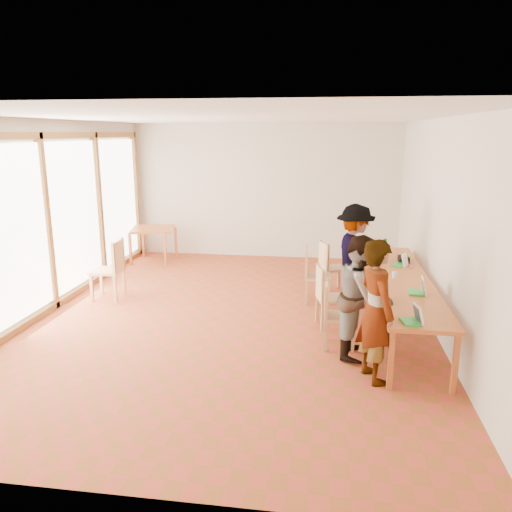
% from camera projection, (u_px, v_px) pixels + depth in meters
% --- Properties ---
extents(ground, '(8.00, 8.00, 0.00)m').
position_uv_depth(ground, '(232.00, 317.00, 7.77)').
color(ground, '#B0422A').
rests_on(ground, ground).
extents(wall_back, '(6.00, 0.10, 3.00)m').
position_uv_depth(wall_back, '(265.00, 191.00, 11.25)').
color(wall_back, beige).
rests_on(wall_back, ground).
extents(wall_front, '(6.00, 0.10, 3.00)m').
position_uv_depth(wall_front, '(125.00, 318.00, 3.57)').
color(wall_front, beige).
rests_on(wall_front, ground).
extents(wall_right, '(0.10, 8.00, 3.00)m').
position_uv_depth(wall_right, '(441.00, 227.00, 7.00)').
color(wall_right, beige).
rests_on(wall_right, ground).
extents(window_wall, '(0.10, 8.00, 3.00)m').
position_uv_depth(window_wall, '(46.00, 217.00, 7.82)').
color(window_wall, white).
rests_on(window_wall, ground).
extents(ceiling, '(6.00, 8.00, 0.04)m').
position_uv_depth(ceiling, '(230.00, 116.00, 7.05)').
color(ceiling, white).
rests_on(ceiling, wall_back).
extents(communal_table, '(0.80, 4.00, 0.75)m').
position_uv_depth(communal_table, '(401.00, 281.00, 7.23)').
color(communal_table, '#BE612A').
rests_on(communal_table, ground).
extents(side_table, '(0.90, 0.90, 0.75)m').
position_uv_depth(side_table, '(153.00, 231.00, 11.01)').
color(side_table, '#BE612A').
rests_on(side_table, ground).
extents(chair_near, '(0.41, 0.41, 0.47)m').
position_uv_depth(chair_near, '(333.00, 308.00, 6.59)').
color(chair_near, '#E1AE70').
rests_on(chair_near, ground).
extents(chair_mid, '(0.51, 0.51, 0.49)m').
position_uv_depth(chair_mid, '(326.00, 290.00, 7.26)').
color(chair_mid, '#E1AE70').
rests_on(chair_mid, ground).
extents(chair_far, '(0.44, 0.44, 0.49)m').
position_uv_depth(chair_far, '(312.00, 269.00, 8.36)').
color(chair_far, '#E1AE70').
rests_on(chair_far, ground).
extents(chair_empty, '(0.56, 0.56, 0.49)m').
position_uv_depth(chair_empty, '(329.00, 262.00, 8.84)').
color(chair_empty, '#E1AE70').
rests_on(chair_empty, ground).
extents(chair_spare, '(0.50, 0.50, 0.55)m').
position_uv_depth(chair_spare, '(113.00, 263.00, 8.49)').
color(chair_spare, '#E1AE70').
rests_on(chair_spare, ground).
extents(person_near, '(0.60, 0.71, 1.67)m').
position_uv_depth(person_near, '(376.00, 311.00, 5.63)').
color(person_near, gray).
rests_on(person_near, ground).
extents(person_mid, '(0.72, 0.85, 1.57)m').
position_uv_depth(person_mid, '(361.00, 297.00, 6.27)').
color(person_mid, gray).
rests_on(person_mid, ground).
extents(person_far, '(0.83, 1.19, 1.69)m').
position_uv_depth(person_far, '(354.00, 256.00, 8.12)').
color(person_far, gray).
rests_on(person_far, ground).
extents(laptop_near, '(0.25, 0.28, 0.20)m').
position_uv_depth(laptop_near, '(414.00, 318.00, 5.49)').
color(laptop_near, green).
rests_on(laptop_near, communal_table).
extents(laptop_mid, '(0.25, 0.28, 0.22)m').
position_uv_depth(laptop_mid, '(420.00, 289.00, 6.49)').
color(laptop_mid, green).
rests_on(laptop_mid, communal_table).
extents(laptop_far, '(0.28, 0.30, 0.20)m').
position_uv_depth(laptop_far, '(402.00, 263.00, 7.84)').
color(laptop_far, green).
rests_on(laptop_far, communal_table).
extents(yellow_mug, '(0.17, 0.17, 0.11)m').
position_uv_depth(yellow_mug, '(406.00, 258.00, 8.13)').
color(yellow_mug, yellow).
rests_on(yellow_mug, communal_table).
extents(green_bottle, '(0.07, 0.07, 0.28)m').
position_uv_depth(green_bottle, '(385.00, 247.00, 8.54)').
color(green_bottle, '#17791B').
rests_on(green_bottle, communal_table).
extents(clear_glass, '(0.07, 0.07, 0.09)m').
position_uv_depth(clear_glass, '(394.00, 275.00, 7.20)').
color(clear_glass, silver).
rests_on(clear_glass, communal_table).
extents(condiment_cup, '(0.08, 0.08, 0.06)m').
position_uv_depth(condiment_cup, '(368.00, 248.00, 8.96)').
color(condiment_cup, white).
rests_on(condiment_cup, communal_table).
extents(pink_phone, '(0.05, 0.10, 0.01)m').
position_uv_depth(pink_phone, '(411.00, 267.00, 7.75)').
color(pink_phone, '#D44169').
rests_on(pink_phone, communal_table).
extents(black_pouch, '(0.16, 0.26, 0.09)m').
position_uv_depth(black_pouch, '(404.00, 259.00, 8.09)').
color(black_pouch, black).
rests_on(black_pouch, communal_table).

